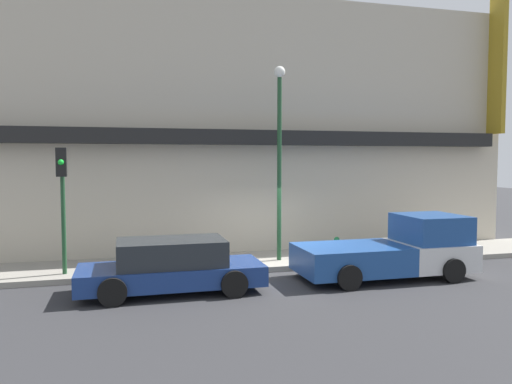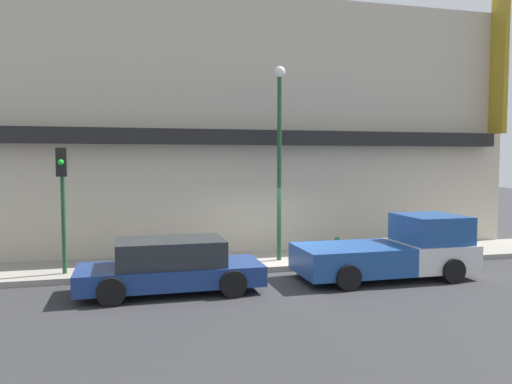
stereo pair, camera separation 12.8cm
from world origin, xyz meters
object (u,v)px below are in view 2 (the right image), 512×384
(pickup_truck, at_px, (395,251))
(street_lamp, at_px, (279,142))
(traffic_light, at_px, (62,187))
(parked_car, at_px, (171,266))
(fire_hydrant, at_px, (337,248))

(pickup_truck, xyz_separation_m, street_lamp, (-2.74, 2.43, 3.19))
(pickup_truck, height_order, traffic_light, traffic_light)
(parked_car, distance_m, fire_hydrant, 6.00)
(fire_hydrant, distance_m, traffic_light, 8.63)
(fire_hydrant, relative_size, street_lamp, 0.11)
(pickup_truck, xyz_separation_m, fire_hydrant, (-0.83, 2.21, -0.26))
(street_lamp, bearing_deg, pickup_truck, -41.52)
(fire_hydrant, xyz_separation_m, traffic_light, (-8.37, -0.16, 2.10))
(fire_hydrant, bearing_deg, street_lamp, 173.49)
(street_lamp, bearing_deg, parked_car, -146.46)
(pickup_truck, distance_m, street_lamp, 4.86)
(pickup_truck, relative_size, fire_hydrant, 7.16)
(street_lamp, height_order, traffic_light, street_lamp)
(parked_car, xyz_separation_m, fire_hydrant, (5.58, 2.21, -0.15))
(fire_hydrant, bearing_deg, parked_car, -158.39)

